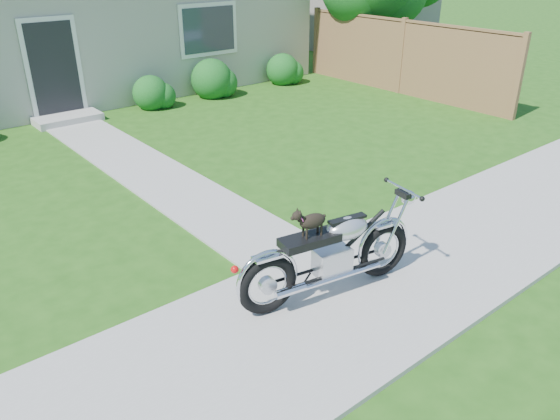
# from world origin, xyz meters

# --- Properties ---
(ground) EXTENTS (80.00, 80.00, 0.00)m
(ground) POSITION_xyz_m (0.00, 0.00, 0.00)
(ground) COLOR #235114
(ground) RESTS_ON ground
(sidewalk) EXTENTS (24.00, 2.20, 0.04)m
(sidewalk) POSITION_xyz_m (0.00, 0.00, 0.02)
(sidewalk) COLOR #9E9B93
(sidewalk) RESTS_ON ground
(walkway) EXTENTS (1.20, 8.00, 0.03)m
(walkway) POSITION_xyz_m (-1.50, 5.00, 0.01)
(walkway) COLOR #9E9B93
(walkway) RESTS_ON ground
(house) EXTENTS (12.60, 7.03, 4.50)m
(house) POSITION_xyz_m (-0.00, 11.99, 2.16)
(house) COLOR #A9A398
(house) RESTS_ON ground
(fence) EXTENTS (0.12, 6.62, 1.90)m
(fence) POSITION_xyz_m (6.30, 5.75, 0.94)
(fence) COLOR #955E43
(fence) RESTS_ON ground
(shrub_row) EXTENTS (10.64, 1.05, 1.05)m
(shrub_row) POSITION_xyz_m (-0.01, 8.50, 0.40)
(shrub_row) COLOR #17571B
(shrub_row) RESTS_ON ground
(potted_plant_right) EXTENTS (0.50, 0.50, 0.69)m
(potted_plant_right) POSITION_xyz_m (0.53, 8.55, 0.34)
(potted_plant_right) COLOR #26601A
(potted_plant_right) RESTS_ON ground
(motorcycle_with_dog) EXTENTS (2.21, 0.72, 1.10)m
(motorcycle_with_dog) POSITION_xyz_m (-1.62, 0.16, 0.54)
(motorcycle_with_dog) COLOR black
(motorcycle_with_dog) RESTS_ON sidewalk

